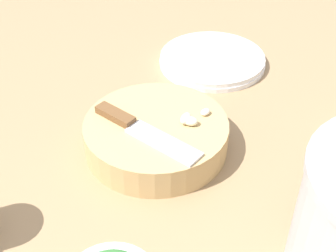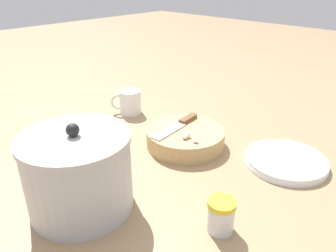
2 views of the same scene
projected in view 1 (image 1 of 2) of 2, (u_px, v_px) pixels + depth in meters
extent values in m
plane|color=#997A56|center=(173.00, 168.00, 0.74)|extent=(5.00, 5.00, 0.00)
cylinder|color=tan|center=(156.00, 135.00, 0.77)|extent=(0.24, 0.24, 0.05)
cube|color=brown|center=(115.00, 115.00, 0.76)|extent=(0.03, 0.07, 0.01)
cube|color=silver|center=(163.00, 142.00, 0.71)|extent=(0.05, 0.13, 0.01)
ellipsoid|color=#EEE8C6|center=(190.00, 121.00, 0.74)|extent=(0.03, 0.03, 0.01)
ellipsoid|color=silver|center=(186.00, 118.00, 0.75)|extent=(0.03, 0.02, 0.02)
ellipsoid|color=silver|center=(205.00, 112.00, 0.77)|extent=(0.02, 0.01, 0.01)
cylinder|color=white|center=(212.00, 62.00, 0.99)|extent=(0.22, 0.22, 0.01)
cylinder|color=white|center=(212.00, 58.00, 0.99)|extent=(0.22, 0.22, 0.01)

